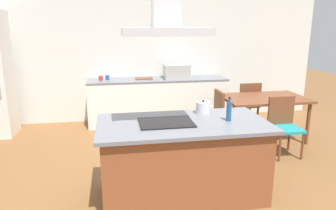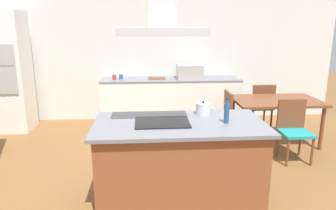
# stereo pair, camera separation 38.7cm
# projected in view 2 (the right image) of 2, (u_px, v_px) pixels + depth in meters

# --- Properties ---
(ground) EXTENTS (16.00, 16.00, 0.00)m
(ground) POSITION_uv_depth(u_px,v_px,m) (169.00, 147.00, 5.19)
(ground) COLOR brown
(wall_back) EXTENTS (7.20, 0.10, 2.70)m
(wall_back) POSITION_uv_depth(u_px,v_px,m) (163.00, 54.00, 6.54)
(wall_back) COLOR silver
(wall_back) RESTS_ON ground
(kitchen_island) EXTENTS (1.91, 0.99, 0.90)m
(kitchen_island) POSITION_uv_depth(u_px,v_px,m) (179.00, 159.00, 3.63)
(kitchen_island) COLOR brown
(kitchen_island) RESTS_ON ground
(cooktop) EXTENTS (0.60, 0.44, 0.01)m
(cooktop) POSITION_uv_depth(u_px,v_px,m) (162.00, 122.00, 3.50)
(cooktop) COLOR black
(cooktop) RESTS_ON kitchen_island
(tea_kettle) EXTENTS (0.23, 0.18, 0.17)m
(tea_kettle) POSITION_uv_depth(u_px,v_px,m) (203.00, 109.00, 3.82)
(tea_kettle) COLOR silver
(tea_kettle) RESTS_ON kitchen_island
(olive_oil_bottle) EXTENTS (0.06, 0.06, 0.28)m
(olive_oil_bottle) POSITION_uv_depth(u_px,v_px,m) (227.00, 113.00, 3.48)
(olive_oil_bottle) COLOR navy
(olive_oil_bottle) RESTS_ON kitchen_island
(back_counter) EXTENTS (2.77, 0.62, 0.90)m
(back_counter) POSITION_uv_depth(u_px,v_px,m) (171.00, 101.00, 6.42)
(back_counter) COLOR white
(back_counter) RESTS_ON ground
(countertop_microwave) EXTENTS (0.50, 0.38, 0.28)m
(countertop_microwave) POSITION_uv_depth(u_px,v_px,m) (190.00, 72.00, 6.30)
(countertop_microwave) COLOR #B2AFAA
(countertop_microwave) RESTS_ON back_counter
(coffee_mug_red) EXTENTS (0.08, 0.08, 0.09)m
(coffee_mug_red) POSITION_uv_depth(u_px,v_px,m) (114.00, 77.00, 6.23)
(coffee_mug_red) COLOR red
(coffee_mug_red) RESTS_ON back_counter
(coffee_mug_blue) EXTENTS (0.08, 0.08, 0.09)m
(coffee_mug_blue) POSITION_uv_depth(u_px,v_px,m) (121.00, 77.00, 6.29)
(coffee_mug_blue) COLOR #2D56B2
(coffee_mug_blue) RESTS_ON back_counter
(cutting_board) EXTENTS (0.34, 0.24, 0.02)m
(cutting_board) POSITION_uv_depth(u_px,v_px,m) (157.00, 78.00, 6.34)
(cutting_board) COLOR brown
(cutting_board) RESTS_ON back_counter
(wall_oven_stack) EXTENTS (0.70, 0.66, 2.20)m
(wall_oven_stack) POSITION_uv_depth(u_px,v_px,m) (8.00, 72.00, 5.82)
(wall_oven_stack) COLOR white
(wall_oven_stack) RESTS_ON ground
(dining_table) EXTENTS (1.40, 0.90, 0.75)m
(dining_table) POSITION_uv_depth(u_px,v_px,m) (276.00, 104.00, 5.24)
(dining_table) COLOR brown
(dining_table) RESTS_ON ground
(chair_facing_island) EXTENTS (0.42, 0.42, 0.89)m
(chair_facing_island) POSITION_uv_depth(u_px,v_px,m) (293.00, 126.00, 4.64)
(chair_facing_island) COLOR teal
(chair_facing_island) RESTS_ON ground
(chair_at_left_end) EXTENTS (0.42, 0.42, 0.89)m
(chair_at_left_end) POSITION_uv_depth(u_px,v_px,m) (221.00, 115.00, 5.22)
(chair_at_left_end) COLOR teal
(chair_at_left_end) RESTS_ON ground
(chair_facing_back_wall) EXTENTS (0.42, 0.42, 0.89)m
(chair_facing_back_wall) POSITION_uv_depth(u_px,v_px,m) (261.00, 104.00, 5.92)
(chair_facing_back_wall) COLOR teal
(chair_facing_back_wall) RESTS_ON ground
(range_hood) EXTENTS (0.90, 0.55, 0.78)m
(range_hood) POSITION_uv_depth(u_px,v_px,m) (162.00, 10.00, 3.20)
(range_hood) COLOR #ADADB2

